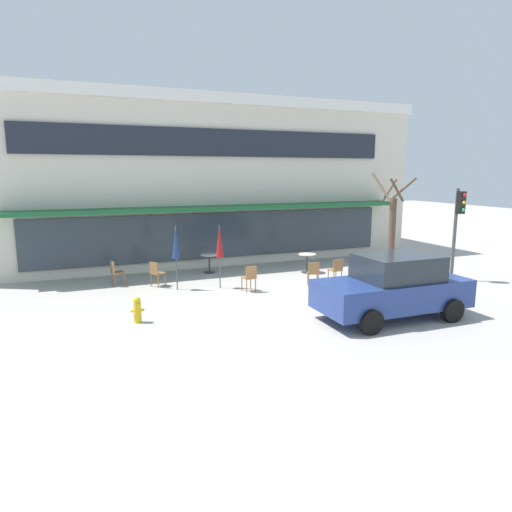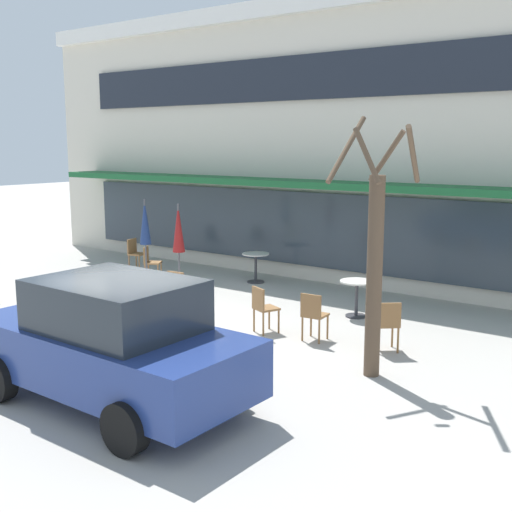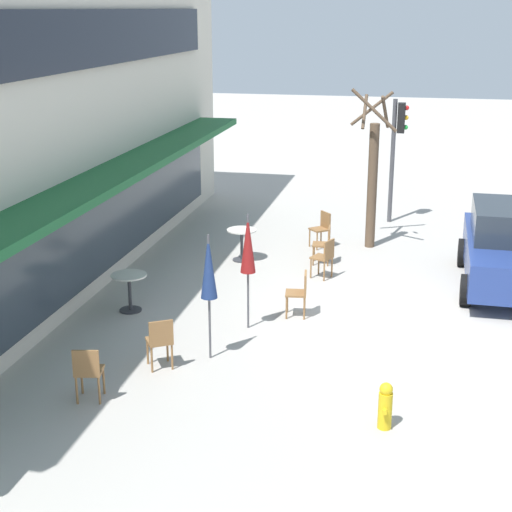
{
  "view_description": "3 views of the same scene",
  "coord_description": "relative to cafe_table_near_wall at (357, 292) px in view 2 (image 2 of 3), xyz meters",
  "views": [
    {
      "loc": [
        -5.79,
        -12.26,
        3.96
      ],
      "look_at": [
        0.34,
        2.72,
        0.99
      ],
      "focal_mm": 32.0,
      "sensor_mm": 36.0,
      "label": 1
    },
    {
      "loc": [
        8.84,
        -8.02,
        3.55
      ],
      "look_at": [
        0.76,
        2.9,
        1.14
      ],
      "focal_mm": 45.0,
      "sensor_mm": 36.0,
      "label": 2
    },
    {
      "loc": [
        -14.37,
        -0.52,
        5.71
      ],
      "look_at": [
        0.62,
        2.7,
        0.86
      ],
      "focal_mm": 55.0,
      "sensor_mm": 36.0,
      "label": 3
    }
  ],
  "objects": [
    {
      "name": "cafe_chair_5",
      "position": [
        -7.3,
        0.68,
        0.01
      ],
      "size": [
        0.47,
        0.47,
        0.89
      ],
      "color": "olive",
      "rests_on": "ground"
    },
    {
      "name": "ground_plane",
      "position": [
        -2.87,
        -3.53,
        -0.52
      ],
      "size": [
        80.0,
        80.0,
        0.0
      ],
      "primitive_type": "plane",
      "color": "#ADA8A0"
    },
    {
      "name": "cafe_chair_1",
      "position": [
        1.48,
        -1.7,
        0.01
      ],
      "size": [
        0.56,
        0.56,
        0.89
      ],
      "color": "olive",
      "rests_on": "ground"
    },
    {
      "name": "cafe_table_streetside",
      "position": [
        -3.63,
        1.42,
        0.0
      ],
      "size": [
        0.7,
        0.7,
        0.76
      ],
      "color": "#333338",
      "rests_on": "ground"
    },
    {
      "name": "patio_umbrella_green_folded",
      "position": [
        -3.98,
        -1.05,
        1.11
      ],
      "size": [
        0.28,
        0.28,
        2.2
      ],
      "color": "#4C4C51",
      "rests_on": "ground"
    },
    {
      "name": "cafe_chair_2",
      "position": [
        -5.99,
        -0.02,
        0.01
      ],
      "size": [
        0.55,
        0.55,
        0.89
      ],
      "color": "olive",
      "rests_on": "ground"
    },
    {
      "name": "cafe_chair_3",
      "position": [
        0.15,
        -1.94,
        0.01
      ],
      "size": [
        0.43,
        0.43,
        0.89
      ],
      "color": "olive",
      "rests_on": "ground"
    },
    {
      "name": "building_facade",
      "position": [
        -2.87,
        6.44,
        3.06
      ],
      "size": [
        19.14,
        9.1,
        7.15
      ],
      "color": "beige",
      "rests_on": "ground"
    },
    {
      "name": "cafe_table_near_wall",
      "position": [
        0.0,
        0.0,
        0.0
      ],
      "size": [
        0.7,
        0.7,
        0.76
      ],
      "color": "#333338",
      "rests_on": "ground"
    },
    {
      "name": "patio_umbrella_cream_folded",
      "position": [
        -5.42,
        -0.71,
        1.11
      ],
      "size": [
        0.28,
        0.28,
        2.2
      ],
      "color": "#4C4C51",
      "rests_on": "ground"
    },
    {
      "name": "cafe_chair_0",
      "position": [
        -0.88,
        -2.08,
        0.01
      ],
      "size": [
        0.52,
        0.52,
        0.89
      ],
      "color": "olive",
      "rests_on": "ground"
    },
    {
      "name": "street_tree",
      "position": [
        1.77,
        -2.87,
        1.28
      ],
      "size": [
        1.22,
        1.19,
        3.96
      ],
      "color": "brown",
      "rests_on": "ground"
    },
    {
      "name": "cafe_chair_4",
      "position": [
        -3.21,
        -1.9,
        0.01
      ],
      "size": [
        0.45,
        0.45,
        0.89
      ],
      "color": "olive",
      "rests_on": "ground"
    },
    {
      "name": "parked_sedan",
      "position": [
        -0.59,
        -5.99,
        0.36
      ],
      "size": [
        4.22,
        2.06,
        1.76
      ],
      "color": "navy",
      "rests_on": "ground"
    }
  ]
}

